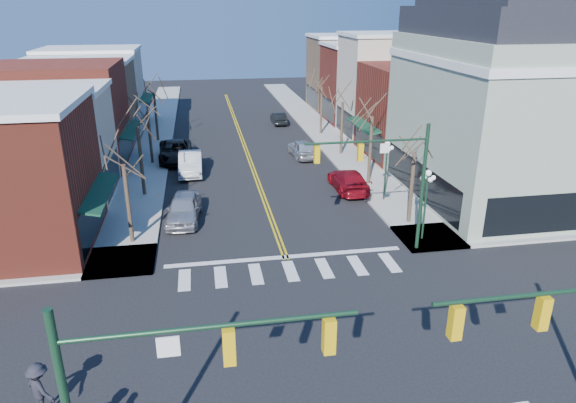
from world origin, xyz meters
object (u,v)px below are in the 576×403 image
car_left_near (184,208)px  pedestrian_dark_b (40,388)px  car_right_near (348,180)px  car_right_mid (303,148)px  car_left_far (176,151)px  lamppost_corner (426,193)px  lamppost_midblock (386,161)px  car_right_far (279,118)px  car_left_mid (190,163)px  victorian_corner (511,104)px

car_left_near → pedestrian_dark_b: bearing=-99.7°
car_right_near → pedestrian_dark_b: size_ratio=2.84×
car_right_mid → car_left_far: bearing=-8.4°
car_left_far → car_right_mid: car_left_far is taller
lamppost_corner → car_right_near: size_ratio=0.81×
lamppost_corner → lamppost_midblock: same height
lamppost_midblock → lamppost_corner: bearing=-90.0°
car_right_far → car_left_mid: bearing=59.2°
victorian_corner → lamppost_corner: (-8.30, -6.00, -3.70)m
car_left_near → car_right_far: bearing=74.8°
car_left_mid → pedestrian_dark_b: 26.35m
car_left_near → car_right_mid: 16.61m
victorian_corner → car_right_mid: 18.02m
lamppost_midblock → victorian_corner: bearing=-3.4°
car_right_near → car_right_far: size_ratio=1.32×
car_left_far → car_right_near: (12.78, -10.04, -0.08)m
car_right_near → car_left_mid: bearing=-27.8°
lamppost_midblock → car_right_near: size_ratio=0.81×
lamppost_corner → car_left_near: lamppost_corner is taller
car_left_mid → lamppost_corner: bearing=-48.5°
lamppost_corner → victorian_corner: bearing=35.9°
pedestrian_dark_b → car_left_mid: bearing=-59.4°
victorian_corner → car_right_near: (-10.12, 3.11, -5.88)m
car_left_near → car_left_far: bearing=99.4°
car_right_mid → car_left_mid: bearing=13.1°
car_left_far → car_right_far: size_ratio=1.53×
car_right_far → pedestrian_dark_b: bearing=70.5°
lamppost_corner → pedestrian_dark_b: size_ratio=2.29×
car_left_near → car_left_mid: bearing=93.5°
car_right_mid → pedestrian_dark_b: size_ratio=2.52×
lamppost_corner → car_right_far: bearing=96.0°
car_right_mid → car_right_far: bearing=-94.6°
car_left_far → car_right_mid: (11.20, -0.75, -0.05)m
car_right_near → pedestrian_dark_b: bearing=50.9°
car_left_near → car_left_mid: car_left_mid is taller
car_left_mid → lamppost_midblock: bearing=-32.9°
car_left_near → car_right_near: (11.87, 3.74, -0.07)m
lamppost_corner → pedestrian_dark_b: bearing=-149.5°
victorian_corner → car_right_far: victorian_corner is taller
pedestrian_dark_b → lamppost_corner: bearing=-108.4°
lamppost_corner → lamppost_midblock: size_ratio=1.00×
victorian_corner → car_left_far: (-22.90, 13.15, -5.80)m
car_left_near → car_right_far: size_ratio=1.23×
car_left_near → car_left_mid: (0.38, 9.87, 0.01)m
car_right_near → car_right_far: bearing=-85.8°
victorian_corner → pedestrian_dark_b: 31.71m
car_left_far → pedestrian_dark_b: (-3.49, -29.82, 0.23)m
car_left_near → car_right_near: 12.45m
car_left_near → car_left_mid: size_ratio=0.95×
car_right_far → victorian_corner: bearing=113.3°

